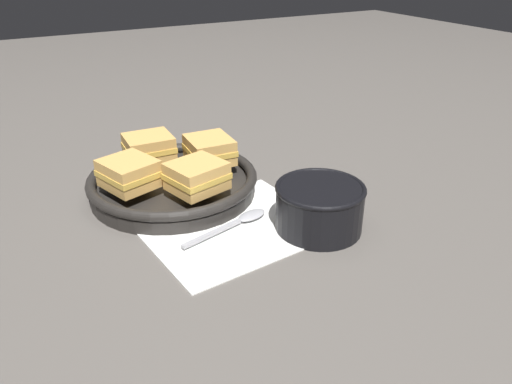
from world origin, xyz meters
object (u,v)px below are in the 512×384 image
at_px(skillet, 173,183).
at_px(sandwich_far_right, 197,176).
at_px(spoon, 241,220).
at_px(sandwich_near_left, 210,150).
at_px(sandwich_near_right, 149,147).
at_px(soup_bowl, 319,205).
at_px(sandwich_far_left, 129,173).

bearing_deg(skillet, sandwich_far_right, -79.70).
bearing_deg(sandwich_far_right, spoon, -60.57).
height_order(skillet, sandwich_far_right, sandwich_far_right).
bearing_deg(sandwich_far_right, sandwich_near_left, 55.30).
bearing_deg(sandwich_near_right, spoon, -73.09).
distance_m(soup_bowl, sandwich_near_right, 0.35).
relative_size(sandwich_near_left, sandwich_far_right, 0.88).
height_order(sandwich_far_left, sandwich_far_right, same).
distance_m(spoon, sandwich_near_left, 0.18).
bearing_deg(sandwich_near_left, sandwich_far_left, -169.70).
xyz_separation_m(skillet, sandwich_near_right, (-0.01, 0.08, 0.04)).
xyz_separation_m(skillet, sandwich_far_left, (-0.08, -0.01, 0.04)).
xyz_separation_m(skillet, sandwich_near_left, (0.08, 0.01, 0.04)).
bearing_deg(skillet, sandwich_near_left, 10.30).
bearing_deg(soup_bowl, sandwich_far_left, 138.39).
bearing_deg(sandwich_far_left, spoon, -45.77).
bearing_deg(soup_bowl, skillet, 125.00).
height_order(sandwich_near_left, sandwich_near_right, same).
distance_m(soup_bowl, sandwich_far_right, 0.21).
bearing_deg(sandwich_near_left, spoon, -97.71).
height_order(soup_bowl, spoon, soup_bowl).
xyz_separation_m(sandwich_near_right, sandwich_far_right, (0.03, -0.16, 0.00)).
distance_m(soup_bowl, spoon, 0.13).
bearing_deg(spoon, sandwich_near_left, 68.11).
bearing_deg(sandwich_near_right, sandwich_near_left, -34.70).
bearing_deg(spoon, soup_bowl, -49.19).
distance_m(soup_bowl, sandwich_far_left, 0.32).
relative_size(sandwich_far_left, sandwich_far_right, 1.02).
relative_size(sandwich_near_left, sandwich_near_right, 1.01).
height_order(sandwich_near_left, sandwich_far_right, same).
bearing_deg(soup_bowl, sandwich_near_right, 119.46).
bearing_deg(soup_bowl, sandwich_near_left, 108.05).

